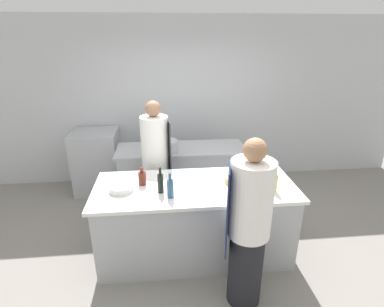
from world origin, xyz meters
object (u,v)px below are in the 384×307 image
(oven_range, at_px, (97,161))
(chef_at_prep_near, at_px, (248,228))
(bottle_wine, at_px, (170,188))
(stockpot, at_px, (168,146))
(bottle_olive_oil, at_px, (142,178))
(chef_at_stove, at_px, (156,164))
(bottle_vinegar, at_px, (240,195))
(bowl_mixing_large, at_px, (121,188))
(bottle_cooking_oil, at_px, (274,182))
(bottle_sauce, at_px, (161,183))
(bowl_prep_small, at_px, (232,180))

(oven_range, relative_size, chef_at_prep_near, 0.60)
(bottle_wine, distance_m, stockpot, 1.32)
(oven_range, distance_m, bottle_olive_oil, 1.93)
(chef_at_stove, relative_size, bottle_wine, 6.27)
(oven_range, height_order, chef_at_stove, chef_at_stove)
(bottle_vinegar, bearing_deg, chef_at_stove, 127.41)
(bottle_vinegar, height_order, bowl_mixing_large, bottle_vinegar)
(bottle_cooking_oil, bearing_deg, chef_at_prep_near, -128.23)
(chef_at_stove, height_order, stockpot, chef_at_stove)
(bottle_wine, bearing_deg, chef_at_stove, 99.51)
(chef_at_prep_near, relative_size, stockpot, 5.85)
(bottle_sauce, xyz_separation_m, stockpot, (0.11, 1.20, -0.03))
(chef_at_prep_near, height_order, bottle_olive_oil, chef_at_prep_near)
(bottle_vinegar, xyz_separation_m, bottle_cooking_oil, (0.41, 0.17, 0.04))
(oven_range, xyz_separation_m, chef_at_stove, (1.01, -0.99, 0.35))
(bottle_sauce, distance_m, stockpot, 1.21)
(chef_at_prep_near, relative_size, bottle_vinegar, 9.30)
(chef_at_prep_near, xyz_separation_m, bottle_vinegar, (0.02, 0.38, 0.13))
(bottle_cooking_oil, height_order, bowl_prep_small, bottle_cooking_oil)
(chef_at_prep_near, relative_size, bottle_wine, 6.24)
(bottle_wine, distance_m, bowl_prep_small, 0.76)
(bowl_prep_small, bearing_deg, chef_at_prep_near, -91.92)
(bottle_cooking_oil, distance_m, stockpot, 1.71)
(bowl_mixing_large, relative_size, bowl_prep_small, 1.40)
(stockpot, bearing_deg, oven_range, 150.71)
(bowl_mixing_large, bearing_deg, chef_at_prep_near, -30.48)
(stockpot, bearing_deg, bottle_sauce, -95.07)
(stockpot, bearing_deg, bottle_vinegar, -64.52)
(bottle_wine, xyz_separation_m, bowl_mixing_large, (-0.53, 0.19, -0.07))
(bottle_cooking_oil, bearing_deg, bowl_mixing_large, 174.09)
(bottle_olive_oil, xyz_separation_m, bowl_mixing_large, (-0.22, -0.13, -0.05))
(chef_at_prep_near, bearing_deg, bottle_cooking_oil, -25.70)
(chef_at_stove, relative_size, bottle_vinegar, 9.33)
(oven_range, height_order, bowl_prep_small, oven_range)
(oven_range, bearing_deg, bottle_wine, -59.35)
(chef_at_stove, bearing_deg, oven_range, -139.54)
(bottle_olive_oil, distance_m, bottle_vinegar, 1.11)
(bottle_olive_oil, relative_size, stockpot, 0.71)
(chef_at_stove, relative_size, bottle_cooking_oil, 6.26)
(bottle_wine, height_order, bottle_cooking_oil, same)
(bottle_vinegar, distance_m, bottle_wine, 0.72)
(bottle_cooking_oil, distance_m, bottle_sauce, 1.22)
(oven_range, xyz_separation_m, bottle_wine, (1.17, -1.98, 0.50))
(oven_range, height_order, bottle_sauce, bottle_sauce)
(bottle_olive_oil, height_order, bottle_cooking_oil, bottle_cooking_oil)
(bowl_prep_small, bearing_deg, bottle_sauce, -170.09)
(bottle_wine, height_order, bowl_mixing_large, bottle_wine)
(bottle_olive_oil, distance_m, bowl_prep_small, 1.02)
(chef_at_prep_near, xyz_separation_m, bowl_prep_small, (0.03, 0.78, 0.09))
(oven_range, height_order, bottle_cooking_oil, bottle_cooking_oil)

